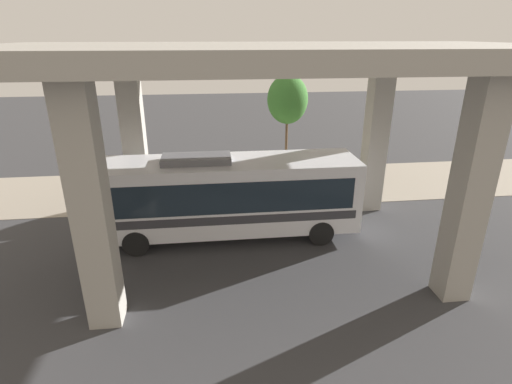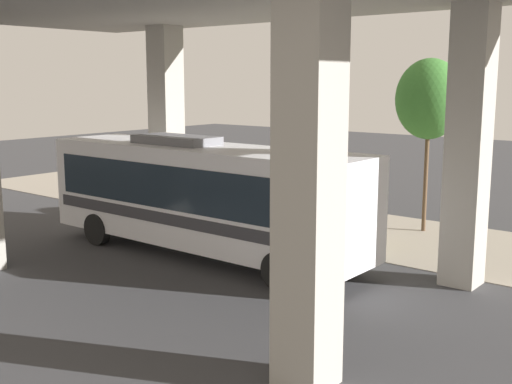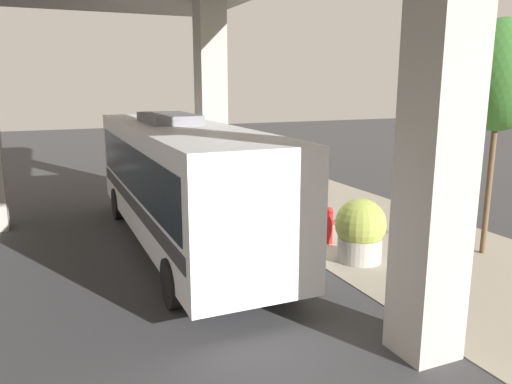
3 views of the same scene
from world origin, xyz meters
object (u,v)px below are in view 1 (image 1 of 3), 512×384
(fire_hydrant, at_px, (253,190))
(planter_front, at_px, (215,184))
(bus, at_px, (225,193))
(street_tree_near, at_px, (288,100))
(planter_middle, at_px, (282,184))

(fire_hydrant, bearing_deg, planter_front, -100.70)
(bus, height_order, planter_front, bus)
(street_tree_near, bearing_deg, planter_front, -55.48)
(planter_middle, bearing_deg, bus, -39.54)
(bus, bearing_deg, planter_front, -174.93)
(planter_front, distance_m, street_tree_near, 6.28)
(bus, relative_size, fire_hydrant, 10.19)
(fire_hydrant, distance_m, planter_middle, 1.48)
(fire_hydrant, bearing_deg, street_tree_near, 145.09)
(bus, relative_size, planter_middle, 6.70)
(planter_front, bearing_deg, fire_hydrant, 79.30)
(fire_hydrant, xyz_separation_m, planter_front, (-0.36, -1.92, 0.28))
(fire_hydrant, height_order, planter_middle, planter_middle)
(fire_hydrant, xyz_separation_m, planter_middle, (0.03, 1.46, 0.26))
(planter_middle, bearing_deg, street_tree_near, 166.24)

